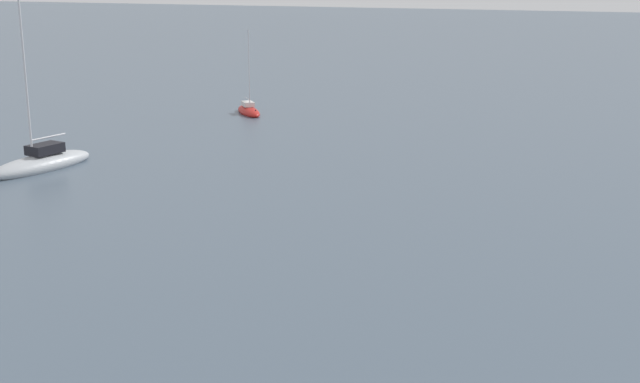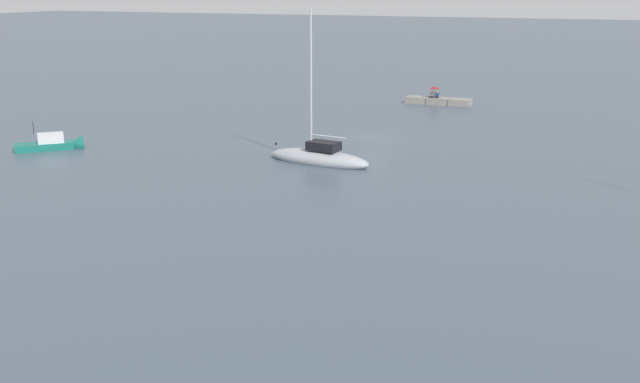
% 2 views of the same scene
% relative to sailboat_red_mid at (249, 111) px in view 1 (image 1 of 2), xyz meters
% --- Properties ---
extents(sailboat_red_mid, '(5.00, 4.76, 7.91)m').
position_rel_sailboat_red_mid_xyz_m(sailboat_red_mid, '(0.00, 0.00, 0.00)').
color(sailboat_red_mid, red).
rests_on(sailboat_red_mid, ground_plane).
extents(sailboat_grey_outer, '(8.40, 3.44, 11.51)m').
position_rel_sailboat_red_mid_xyz_m(sailboat_grey_outer, '(25.29, -1.97, 0.14)').
color(sailboat_grey_outer, '#ADB2B7').
rests_on(sailboat_grey_outer, ground_plane).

